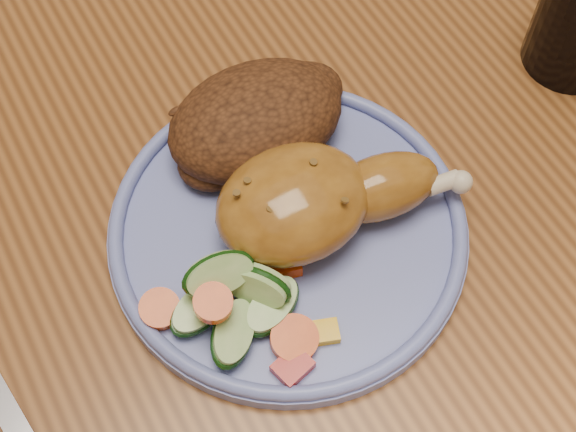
{
  "coord_description": "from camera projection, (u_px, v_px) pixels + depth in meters",
  "views": [
    {
      "loc": [
        -0.16,
        -0.33,
        1.23
      ],
      "look_at": [
        -0.04,
        -0.1,
        0.78
      ],
      "focal_mm": 50.0,
      "sensor_mm": 36.0,
      "label": 1
    }
  ],
  "objects": [
    {
      "name": "chicken_leg",
      "position": [
        315.0,
        200.0,
        0.51
      ],
      "size": [
        0.17,
        0.09,
        0.06
      ],
      "color": "#9E6621",
      "rests_on": "plate"
    },
    {
      "name": "dining_table",
      "position": [
        268.0,
        170.0,
        0.67
      ],
      "size": [
        0.9,
        1.4,
        0.75
      ],
      "color": "brown",
      "rests_on": "ground"
    },
    {
      "name": "rice_pilaf",
      "position": [
        259.0,
        120.0,
        0.55
      ],
      "size": [
        0.14,
        0.09,
        0.05
      ],
      "color": "#4A2712",
      "rests_on": "plate"
    },
    {
      "name": "vegetable_pile",
      "position": [
        238.0,
        305.0,
        0.49
      ],
      "size": [
        0.11,
        0.1,
        0.05
      ],
      "color": "#A50A05",
      "rests_on": "plate"
    },
    {
      "name": "ground",
      "position": [
        277.0,
        403.0,
        1.25
      ],
      "size": [
        4.0,
        4.0,
        0.0
      ],
      "primitive_type": "plane",
      "color": "#57331D",
      "rests_on": "ground"
    },
    {
      "name": "plate_rim",
      "position": [
        288.0,
        224.0,
        0.53
      ],
      "size": [
        0.24,
        0.24,
        0.01
      ],
      "primitive_type": "torus",
      "color": "#6572C0",
      "rests_on": "plate"
    },
    {
      "name": "plate",
      "position": [
        288.0,
        231.0,
        0.54
      ],
      "size": [
        0.24,
        0.24,
        0.01
      ],
      "primitive_type": "cylinder",
      "color": "#6572C0",
      "rests_on": "dining_table"
    }
  ]
}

